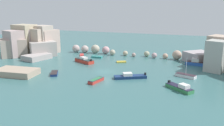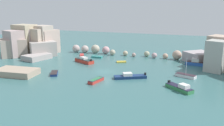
{
  "view_description": "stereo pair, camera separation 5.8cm",
  "coord_description": "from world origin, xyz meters",
  "px_view_note": "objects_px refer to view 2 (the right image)",
  "views": [
    {
      "loc": [
        19.99,
        -50.71,
        15.35
      ],
      "look_at": [
        0.0,
        4.9,
        1.0
      ],
      "focal_mm": 38.29,
      "sensor_mm": 36.0,
      "label": 1
    },
    {
      "loc": [
        20.04,
        -50.69,
        15.35
      ],
      "look_at": [
        0.0,
        4.9,
        1.0
      ],
      "focal_mm": 38.29,
      "sensor_mm": 36.0,
      "label": 2
    }
  ],
  "objects_px": {
    "stone_dock": "(16,72)",
    "moored_boat_4": "(82,55)",
    "moored_boat_1": "(186,76)",
    "moored_boat_2": "(96,80)",
    "moored_boat_3": "(84,60)",
    "moored_boat_7": "(54,73)",
    "moored_boat_8": "(97,57)",
    "moored_boat_5": "(197,63)",
    "moored_boat_9": "(180,88)",
    "moored_boat_0": "(130,76)",
    "moored_boat_6": "(121,62)"
  },
  "relations": [
    {
      "from": "stone_dock",
      "to": "moored_boat_5",
      "type": "xyz_separation_m",
      "value": [
        38.15,
        23.47,
        -0.03
      ]
    },
    {
      "from": "moored_boat_6",
      "to": "moored_boat_9",
      "type": "bearing_deg",
      "value": -73.14
    },
    {
      "from": "moored_boat_4",
      "to": "moored_boat_7",
      "type": "distance_m",
      "value": 21.19
    },
    {
      "from": "stone_dock",
      "to": "moored_boat_0",
      "type": "height_order",
      "value": "stone_dock"
    },
    {
      "from": "moored_boat_2",
      "to": "moored_boat_1",
      "type": "bearing_deg",
      "value": 131.81
    },
    {
      "from": "moored_boat_3",
      "to": "moored_boat_8",
      "type": "height_order",
      "value": "moored_boat_3"
    },
    {
      "from": "moored_boat_8",
      "to": "moored_boat_9",
      "type": "distance_m",
      "value": 32.99
    },
    {
      "from": "stone_dock",
      "to": "moored_boat_4",
      "type": "bearing_deg",
      "value": 80.2
    },
    {
      "from": "moored_boat_2",
      "to": "moored_boat_9",
      "type": "height_order",
      "value": "moored_boat_9"
    },
    {
      "from": "stone_dock",
      "to": "moored_boat_1",
      "type": "bearing_deg",
      "value": 17.29
    },
    {
      "from": "stone_dock",
      "to": "moored_boat_5",
      "type": "bearing_deg",
      "value": 31.6
    },
    {
      "from": "moored_boat_4",
      "to": "moored_boat_8",
      "type": "distance_m",
      "value": 5.79
    },
    {
      "from": "moored_boat_2",
      "to": "moored_boat_4",
      "type": "height_order",
      "value": "moored_boat_2"
    },
    {
      "from": "moored_boat_0",
      "to": "moored_boat_5",
      "type": "relative_size",
      "value": 1.19
    },
    {
      "from": "moored_boat_1",
      "to": "moored_boat_9",
      "type": "distance_m",
      "value": 9.0
    },
    {
      "from": "stone_dock",
      "to": "moored_boat_2",
      "type": "xyz_separation_m",
      "value": [
        18.93,
        1.43,
        -0.32
      ]
    },
    {
      "from": "moored_boat_7",
      "to": "moored_boat_1",
      "type": "bearing_deg",
      "value": -102.77
    },
    {
      "from": "moored_boat_2",
      "to": "moored_boat_5",
      "type": "xyz_separation_m",
      "value": [
        19.22,
        22.03,
        0.29
      ]
    },
    {
      "from": "moored_boat_2",
      "to": "moored_boat_6",
      "type": "relative_size",
      "value": 1.53
    },
    {
      "from": "moored_boat_7",
      "to": "moored_boat_8",
      "type": "distance_m",
      "value": 19.76
    },
    {
      "from": "moored_boat_1",
      "to": "moored_boat_7",
      "type": "xyz_separation_m",
      "value": [
        -28.26,
        -7.91,
        -0.09
      ]
    },
    {
      "from": "moored_boat_7",
      "to": "moored_boat_9",
      "type": "bearing_deg",
      "value": -120.61
    },
    {
      "from": "moored_boat_5",
      "to": "moored_boat_9",
      "type": "height_order",
      "value": "moored_boat_5"
    },
    {
      "from": "moored_boat_7",
      "to": "moored_boat_9",
      "type": "relative_size",
      "value": 0.76
    },
    {
      "from": "stone_dock",
      "to": "moored_boat_1",
      "type": "distance_m",
      "value": 37.72
    },
    {
      "from": "moored_boat_4",
      "to": "moored_boat_8",
      "type": "xyz_separation_m",
      "value": [
        5.65,
        -1.24,
        0.06
      ]
    },
    {
      "from": "moored_boat_3",
      "to": "moored_boat_6",
      "type": "height_order",
      "value": "moored_boat_3"
    },
    {
      "from": "stone_dock",
      "to": "moored_boat_7",
      "type": "height_order",
      "value": "stone_dock"
    },
    {
      "from": "moored_boat_1",
      "to": "moored_boat_4",
      "type": "xyz_separation_m",
      "value": [
        -31.84,
        12.98,
        -0.18
      ]
    },
    {
      "from": "moored_boat_5",
      "to": "moored_boat_9",
      "type": "xyz_separation_m",
      "value": [
        -2.64,
        -21.24,
        -0.14
      ]
    },
    {
      "from": "moored_boat_9",
      "to": "moored_boat_7",
      "type": "bearing_deg",
      "value": -143.41
    },
    {
      "from": "moored_boat_6",
      "to": "moored_boat_7",
      "type": "bearing_deg",
      "value": -150.91
    },
    {
      "from": "stone_dock",
      "to": "moored_boat_8",
      "type": "xyz_separation_m",
      "value": [
        9.83,
        22.95,
        -0.43
      ]
    },
    {
      "from": "moored_boat_5",
      "to": "moored_boat_7",
      "type": "relative_size",
      "value": 1.43
    },
    {
      "from": "stone_dock",
      "to": "moored_boat_8",
      "type": "relative_size",
      "value": 2.81
    },
    {
      "from": "moored_boat_3",
      "to": "moored_boat_5",
      "type": "bearing_deg",
      "value": -138.93
    },
    {
      "from": "moored_boat_8",
      "to": "moored_boat_9",
      "type": "xyz_separation_m",
      "value": [
        25.67,
        -20.72,
        0.26
      ]
    },
    {
      "from": "moored_boat_4",
      "to": "moored_boat_5",
      "type": "distance_m",
      "value": 33.98
    },
    {
      "from": "moored_boat_5",
      "to": "moored_boat_7",
      "type": "xyz_separation_m",
      "value": [
        -30.4,
        -20.17,
        -0.38
      ]
    },
    {
      "from": "stone_dock",
      "to": "moored_boat_4",
      "type": "distance_m",
      "value": 24.55
    },
    {
      "from": "moored_boat_6",
      "to": "moored_boat_8",
      "type": "distance_m",
      "value": 9.36
    },
    {
      "from": "moored_boat_0",
      "to": "moored_boat_1",
      "type": "xyz_separation_m",
      "value": [
        11.29,
        4.89,
        -0.06
      ]
    },
    {
      "from": "stone_dock",
      "to": "moored_boat_8",
      "type": "bearing_deg",
      "value": 66.81
    },
    {
      "from": "moored_boat_1",
      "to": "moored_boat_7",
      "type": "relative_size",
      "value": 1.13
    },
    {
      "from": "moored_boat_2",
      "to": "stone_dock",
      "type": "bearing_deg",
      "value": -73.64
    },
    {
      "from": "moored_boat_6",
      "to": "moored_boat_9",
      "type": "relative_size",
      "value": 0.51
    },
    {
      "from": "moored_boat_2",
      "to": "moored_boat_3",
      "type": "height_order",
      "value": "moored_boat_3"
    },
    {
      "from": "moored_boat_1",
      "to": "stone_dock",
      "type": "bearing_deg",
      "value": -141.14
    },
    {
      "from": "moored_boat_7",
      "to": "moored_boat_3",
      "type": "bearing_deg",
      "value": -33.9
    },
    {
      "from": "moored_boat_8",
      "to": "moored_boat_3",
      "type": "bearing_deg",
      "value": -100.26
    }
  ]
}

